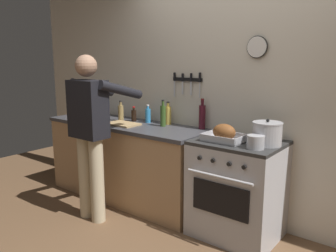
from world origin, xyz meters
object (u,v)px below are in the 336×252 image
object	(u,v)px
person_cook	(91,128)
bottle_wine_red	(202,116)
roasting_pan	(224,134)
bottle_dish_soap	(148,115)
cutting_board	(123,124)
bottle_soy_sauce	(134,115)
bottle_cooking_oil	(168,115)
saucepan	(256,142)
bottle_olive_oil	(163,115)
bottle_vinegar	(121,113)
stove	(237,189)
stock_pot	(267,133)

from	to	relation	value
person_cook	bottle_wine_red	distance (m)	1.14
roasting_pan	bottle_dish_soap	xyz separation A→B (m)	(-1.13, 0.26, 0.02)
cutting_board	bottle_soy_sauce	xyz separation A→B (m)	(-0.06, 0.24, 0.06)
bottle_wine_red	bottle_soy_sauce	distance (m)	0.88
person_cook	bottle_cooking_oil	bearing A→B (deg)	-9.43
saucepan	bottle_wine_red	distance (m)	0.87
bottle_olive_oil	saucepan	bearing A→B (deg)	-12.51
roasting_pan	bottle_dish_soap	distance (m)	1.16
saucepan	bottle_soy_sauce	xyz separation A→B (m)	(-1.64, 0.28, 0.02)
bottle_cooking_oil	bottle_vinegar	size ratio (longest dim) A/B	1.06
stove	roasting_pan	size ratio (longest dim) A/B	2.56
bottle_vinegar	stove	bearing A→B (deg)	-1.54
stove	bottle_wine_red	world-z (taller)	bottle_wine_red
cutting_board	bottle_wine_red	distance (m)	0.89
stock_pot	bottle_vinegar	bearing A→B (deg)	179.36
cutting_board	bottle_vinegar	distance (m)	0.25
bottle_dish_soap	bottle_olive_oil	world-z (taller)	bottle_olive_oil
bottle_dish_soap	stove	bearing A→B (deg)	-7.80
roasting_pan	bottle_vinegar	world-z (taller)	bottle_vinegar
stove	cutting_board	world-z (taller)	cutting_board
saucepan	bottle_wine_red	xyz separation A→B (m)	(-0.77, 0.40, 0.08)
stock_pot	cutting_board	bearing A→B (deg)	-175.36
stock_pot	bottle_olive_oil	distance (m)	1.21
bottle_dish_soap	cutting_board	bearing A→B (deg)	-114.70
saucepan	stove	bearing A→B (deg)	145.28
bottle_wine_red	cutting_board	bearing A→B (deg)	-156.43
saucepan	bottle_wine_red	bearing A→B (deg)	152.58
bottle_olive_oil	bottle_soy_sauce	distance (m)	0.46
stove	bottle_cooking_oil	size ratio (longest dim) A/B	3.54
stock_pot	bottle_soy_sauce	bearing A→B (deg)	176.27
cutting_board	bottle_vinegar	world-z (taller)	bottle_vinegar
saucepan	bottle_cooking_oil	world-z (taller)	bottle_cooking_oil
bottle_soy_sauce	bottle_vinegar	bearing A→B (deg)	-144.62
cutting_board	bottle_soy_sauce	size ratio (longest dim) A/B	2.06
saucepan	bottle_olive_oil	distance (m)	1.21
stove	bottle_cooking_oil	distance (m)	1.15
person_cook	bottle_olive_oil	xyz separation A→B (m)	(0.35, 0.70, 0.07)
bottle_cooking_oil	bottle_soy_sauce	distance (m)	0.44
roasting_pan	stock_pot	size ratio (longest dim) A/B	1.40
stove	bottle_soy_sauce	distance (m)	1.51
person_cook	bottle_soy_sauce	size ratio (longest dim) A/B	9.52
stock_pot	saucepan	xyz separation A→B (m)	(-0.02, -0.18, -0.04)
bottle_wine_red	bottle_vinegar	bearing A→B (deg)	-168.41
stove	cutting_board	bearing A→B (deg)	-175.42
bottle_soy_sauce	bottle_vinegar	world-z (taller)	bottle_vinegar
person_cook	bottle_vinegar	bearing A→B (deg)	32.02
bottle_cooking_oil	bottle_olive_oil	distance (m)	0.12
stock_pot	bottle_cooking_oil	bearing A→B (deg)	170.51
bottle_dish_soap	bottle_soy_sauce	distance (m)	0.19
bottle_soy_sauce	bottle_vinegar	xyz separation A→B (m)	(-0.12, -0.09, 0.03)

